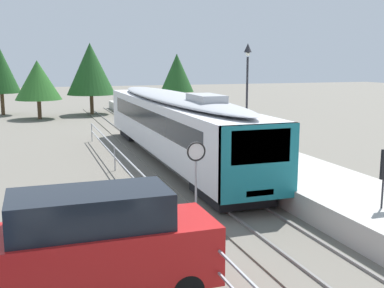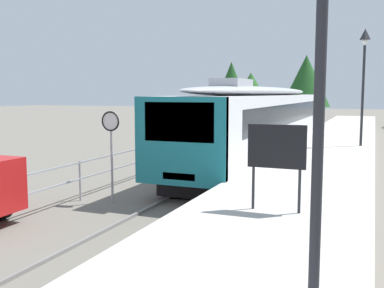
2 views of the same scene
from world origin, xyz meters
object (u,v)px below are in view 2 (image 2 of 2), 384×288
Objects in this scene: commuter_train at (261,118)px; platform_notice_board at (277,150)px; platform_lamp_mid_platform at (364,65)px; speed_limit_sign at (111,134)px.

commuter_train reaches higher than platform_notice_board.
platform_notice_board is at bearing -75.30° from commuter_train.
platform_lamp_mid_platform reaches higher than platform_notice_board.
commuter_train is 3.79× the size of platform_lamp_mid_platform.
speed_limit_sign is at bearing -122.48° from platform_lamp_mid_platform.
commuter_train is 11.27× the size of platform_notice_board.
platform_notice_board is 0.64× the size of speed_limit_sign.
speed_limit_sign is at bearing 155.90° from platform_notice_board.
platform_notice_board is 6.04m from speed_limit_sign.
platform_notice_board is at bearing -95.61° from platform_lamp_mid_platform.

